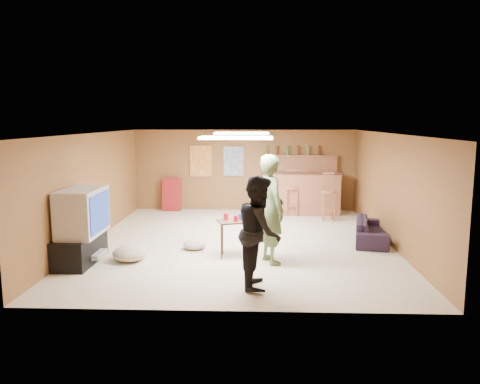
{
  "coord_description": "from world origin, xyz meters",
  "views": [
    {
      "loc": [
        0.36,
        -9.27,
        2.46
      ],
      "look_at": [
        0.0,
        0.2,
        1.0
      ],
      "focal_mm": 35.0,
      "sensor_mm": 36.0,
      "label": 1
    }
  ],
  "objects_px": {
    "bar_counter": "(301,193)",
    "person_olive": "(271,209)",
    "tv_body": "(82,212)",
    "person_black": "(259,232)",
    "tray_table": "(233,239)",
    "sofa": "(372,230)"
  },
  "relations": [
    {
      "from": "bar_counter",
      "to": "tray_table",
      "type": "height_order",
      "value": "bar_counter"
    },
    {
      "from": "person_olive",
      "to": "tv_body",
      "type": "bearing_deg",
      "value": 68.94
    },
    {
      "from": "tv_body",
      "to": "sofa",
      "type": "distance_m",
      "value": 5.63
    },
    {
      "from": "tray_table",
      "to": "person_black",
      "type": "bearing_deg",
      "value": -72.3
    },
    {
      "from": "tray_table",
      "to": "bar_counter",
      "type": "bearing_deg",
      "value": 68.6
    },
    {
      "from": "bar_counter",
      "to": "sofa",
      "type": "bearing_deg",
      "value": -66.92
    },
    {
      "from": "bar_counter",
      "to": "sofa",
      "type": "distance_m",
      "value": 3.08
    },
    {
      "from": "bar_counter",
      "to": "person_olive",
      "type": "distance_m",
      "value": 4.41
    },
    {
      "from": "tv_body",
      "to": "person_black",
      "type": "distance_m",
      "value": 3.21
    },
    {
      "from": "tv_body",
      "to": "sofa",
      "type": "height_order",
      "value": "tv_body"
    },
    {
      "from": "bar_counter",
      "to": "tray_table",
      "type": "xyz_separation_m",
      "value": [
        -1.58,
        -4.03,
        -0.21
      ]
    },
    {
      "from": "person_olive",
      "to": "person_black",
      "type": "relative_size",
      "value": 1.13
    },
    {
      "from": "tv_body",
      "to": "bar_counter",
      "type": "distance_m",
      "value": 6.09
    },
    {
      "from": "sofa",
      "to": "tray_table",
      "type": "height_order",
      "value": "tray_table"
    },
    {
      "from": "tv_body",
      "to": "person_black",
      "type": "relative_size",
      "value": 0.66
    },
    {
      "from": "person_olive",
      "to": "tray_table",
      "type": "bearing_deg",
      "value": 43.98
    },
    {
      "from": "bar_counter",
      "to": "tray_table",
      "type": "distance_m",
      "value": 4.33
    },
    {
      "from": "tv_body",
      "to": "tray_table",
      "type": "relative_size",
      "value": 1.62
    },
    {
      "from": "tray_table",
      "to": "sofa",
      "type": "bearing_deg",
      "value": 23.52
    },
    {
      "from": "bar_counter",
      "to": "person_black",
      "type": "relative_size",
      "value": 1.2
    },
    {
      "from": "tv_body",
      "to": "tray_table",
      "type": "xyz_separation_m",
      "value": [
        2.57,
        0.42,
        -0.56
      ]
    },
    {
      "from": "person_olive",
      "to": "bar_counter",
      "type": "bearing_deg",
      "value": -35.54
    }
  ]
}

